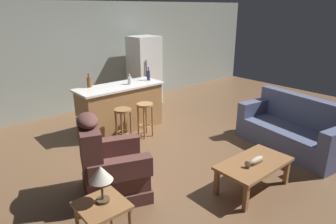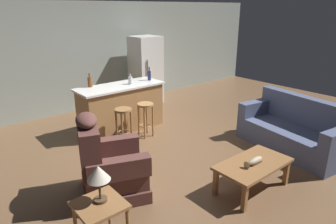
{
  "view_description": "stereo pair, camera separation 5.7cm",
  "coord_description": "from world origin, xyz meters",
  "px_view_note": "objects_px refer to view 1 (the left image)",
  "views": [
    {
      "loc": [
        -3.07,
        -3.8,
        2.45
      ],
      "look_at": [
        0.07,
        -0.1,
        0.75
      ],
      "focal_mm": 32.0,
      "sensor_mm": 36.0,
      "label": 1
    },
    {
      "loc": [
        -3.02,
        -3.84,
        2.45
      ],
      "look_at": [
        0.07,
        -0.1,
        0.75
      ],
      "focal_mm": 32.0,
      "sensor_mm": 36.0,
      "label": 2
    }
  ],
  "objects_px": {
    "coffee_table": "(254,166)",
    "kitchen_island": "(121,107)",
    "fish_figurine": "(255,161)",
    "bottle_tall_green": "(89,82)",
    "bottle_short_amber": "(148,75)",
    "recliner_near_lamp": "(109,167)",
    "bar_stool_left": "(123,120)",
    "bar_stool_right": "(145,114)",
    "end_table": "(103,212)",
    "couch": "(293,131)",
    "table_lamp": "(101,175)",
    "bottle_wine_dark": "(130,80)",
    "refrigerator": "(144,70)"
  },
  "relations": [
    {
      "from": "bar_stool_right",
      "to": "couch",
      "type": "bearing_deg",
      "value": -51.75
    },
    {
      "from": "coffee_table",
      "to": "bottle_short_amber",
      "type": "bearing_deg",
      "value": 80.8
    },
    {
      "from": "coffee_table",
      "to": "table_lamp",
      "type": "bearing_deg",
      "value": 169.76
    },
    {
      "from": "fish_figurine",
      "to": "refrigerator",
      "type": "distance_m",
      "value": 4.55
    },
    {
      "from": "recliner_near_lamp",
      "to": "table_lamp",
      "type": "distance_m",
      "value": 1.05
    },
    {
      "from": "couch",
      "to": "bottle_tall_green",
      "type": "xyz_separation_m",
      "value": [
        -2.41,
        3.08,
        0.71
      ]
    },
    {
      "from": "coffee_table",
      "to": "refrigerator",
      "type": "height_order",
      "value": "refrigerator"
    },
    {
      "from": "bottle_tall_green",
      "to": "bottle_short_amber",
      "type": "relative_size",
      "value": 0.97
    },
    {
      "from": "fish_figurine",
      "to": "coffee_table",
      "type": "bearing_deg",
      "value": 40.19
    },
    {
      "from": "fish_figurine",
      "to": "couch",
      "type": "distance_m",
      "value": 1.73
    },
    {
      "from": "recliner_near_lamp",
      "to": "bar_stool_left",
      "type": "relative_size",
      "value": 1.76
    },
    {
      "from": "refrigerator",
      "to": "bar_stool_left",
      "type": "bearing_deg",
      "value": -135.02
    },
    {
      "from": "kitchen_island",
      "to": "bottle_tall_green",
      "type": "height_order",
      "value": "bottle_tall_green"
    },
    {
      "from": "fish_figurine",
      "to": "bottle_tall_green",
      "type": "xyz_separation_m",
      "value": [
        -0.72,
        3.41,
        0.59
      ]
    },
    {
      "from": "recliner_near_lamp",
      "to": "bottle_short_amber",
      "type": "relative_size",
      "value": 4.16
    },
    {
      "from": "bar_stool_left",
      "to": "bar_stool_right",
      "type": "relative_size",
      "value": 1.0
    },
    {
      "from": "end_table",
      "to": "bottle_short_amber",
      "type": "xyz_separation_m",
      "value": [
        2.66,
        2.75,
        0.6
      ]
    },
    {
      "from": "bottle_tall_green",
      "to": "bottle_short_amber",
      "type": "xyz_separation_m",
      "value": [
        1.25,
        -0.28,
        0.0
      ]
    },
    {
      "from": "bar_stool_left",
      "to": "bar_stool_right",
      "type": "bearing_deg",
      "value": 0.0
    },
    {
      "from": "fish_figurine",
      "to": "bar_stool_left",
      "type": "distance_m",
      "value": 2.57
    },
    {
      "from": "bar_stool_left",
      "to": "bottle_short_amber",
      "type": "relative_size",
      "value": 2.36
    },
    {
      "from": "coffee_table",
      "to": "kitchen_island",
      "type": "relative_size",
      "value": 0.61
    },
    {
      "from": "coffee_table",
      "to": "kitchen_island",
      "type": "distance_m",
      "value": 3.12
    },
    {
      "from": "bottle_short_amber",
      "to": "recliner_near_lamp",
      "type": "bearing_deg",
      "value": -137.81
    },
    {
      "from": "fish_figurine",
      "to": "bottle_tall_green",
      "type": "bearing_deg",
      "value": 101.91
    },
    {
      "from": "coffee_table",
      "to": "table_lamp",
      "type": "distance_m",
      "value": 2.21
    },
    {
      "from": "fish_figurine",
      "to": "table_lamp",
      "type": "xyz_separation_m",
      "value": [
        -2.09,
        0.41,
        0.41
      ]
    },
    {
      "from": "end_table",
      "to": "kitchen_island",
      "type": "height_order",
      "value": "kitchen_island"
    },
    {
      "from": "bar_stool_right",
      "to": "kitchen_island",
      "type": "bearing_deg",
      "value": 105.34
    },
    {
      "from": "end_table",
      "to": "bar_stool_left",
      "type": "xyz_separation_m",
      "value": [
        1.59,
        2.13,
        0.01
      ]
    },
    {
      "from": "bottle_tall_green",
      "to": "end_table",
      "type": "bearing_deg",
      "value": -114.84
    },
    {
      "from": "table_lamp",
      "to": "refrigerator",
      "type": "distance_m",
      "value": 5.19
    },
    {
      "from": "coffee_table",
      "to": "recliner_near_lamp",
      "type": "height_order",
      "value": "recliner_near_lamp"
    },
    {
      "from": "bar_stool_right",
      "to": "bottle_short_amber",
      "type": "height_order",
      "value": "bottle_short_amber"
    },
    {
      "from": "table_lamp",
      "to": "recliner_near_lamp",
      "type": "bearing_deg",
      "value": 57.49
    },
    {
      "from": "couch",
      "to": "table_lamp",
      "type": "bearing_deg",
      "value": 7.55
    },
    {
      "from": "bottle_wine_dark",
      "to": "table_lamp",
      "type": "bearing_deg",
      "value": -128.26
    },
    {
      "from": "couch",
      "to": "recliner_near_lamp",
      "type": "relative_size",
      "value": 1.67
    },
    {
      "from": "bar_stool_left",
      "to": "bottle_short_amber",
      "type": "xyz_separation_m",
      "value": [
        1.06,
        0.62,
        0.59
      ]
    },
    {
      "from": "recliner_near_lamp",
      "to": "bar_stool_left",
      "type": "bearing_deg",
      "value": 71.61
    },
    {
      "from": "bottle_wine_dark",
      "to": "couch",
      "type": "bearing_deg",
      "value": -58.92
    },
    {
      "from": "couch",
      "to": "table_lamp",
      "type": "height_order",
      "value": "table_lamp"
    },
    {
      "from": "table_lamp",
      "to": "bottle_tall_green",
      "type": "height_order",
      "value": "bottle_tall_green"
    },
    {
      "from": "bar_stool_left",
      "to": "table_lamp",
      "type": "bearing_deg",
      "value": -126.64
    },
    {
      "from": "couch",
      "to": "kitchen_island",
      "type": "distance_m",
      "value": 3.39
    },
    {
      "from": "couch",
      "to": "bottle_short_amber",
      "type": "distance_m",
      "value": 3.11
    },
    {
      "from": "kitchen_island",
      "to": "table_lamp",
      "type": "bearing_deg",
      "value": -124.74
    },
    {
      "from": "bottle_short_amber",
      "to": "bottle_wine_dark",
      "type": "bearing_deg",
      "value": -176.21
    },
    {
      "from": "end_table",
      "to": "bottle_tall_green",
      "type": "height_order",
      "value": "bottle_tall_green"
    },
    {
      "from": "end_table",
      "to": "fish_figurine",
      "type": "bearing_deg",
      "value": -10.14
    }
  ]
}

